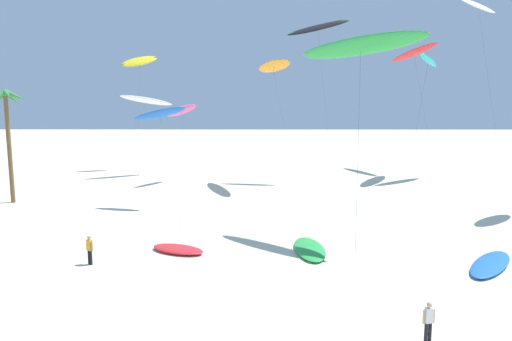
{
  "coord_description": "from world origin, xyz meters",
  "views": [
    {
      "loc": [
        -0.97,
        -6.64,
        9.22
      ],
      "look_at": [
        -1.12,
        16.92,
        5.77
      ],
      "focal_mm": 33.19,
      "sensor_mm": 36.0,
      "label": 1
    }
  ],
  "objects_px": {
    "flying_kite_2": "(140,61)",
    "flying_kite_3": "(361,46)",
    "flying_kite_6": "(273,66)",
    "grounded_kite_2": "(178,249)",
    "flying_kite_8": "(414,53)",
    "grounded_kite_0": "(310,249)",
    "flying_kite_4": "(160,114)",
    "person_mid_field": "(429,320)",
    "flying_kite_10": "(182,110)",
    "person_foreground_walker": "(90,249)",
    "palm_tree_1": "(7,112)",
    "flying_kite_9": "(318,28)",
    "flying_kite_1": "(147,100)",
    "flying_kite_7": "(478,6)",
    "grounded_kite_1": "(490,264)",
    "flying_kite_0": "(428,60)"
  },
  "relations": [
    {
      "from": "flying_kite_10",
      "to": "flying_kite_7",
      "type": "bearing_deg",
      "value": 5.6
    },
    {
      "from": "palm_tree_1",
      "to": "flying_kite_6",
      "type": "relative_size",
      "value": 0.73
    },
    {
      "from": "flying_kite_9",
      "to": "flying_kite_3",
      "type": "bearing_deg",
      "value": -90.34
    },
    {
      "from": "flying_kite_4",
      "to": "grounded_kite_0",
      "type": "relative_size",
      "value": 1.87
    },
    {
      "from": "flying_kite_4",
      "to": "palm_tree_1",
      "type": "bearing_deg",
      "value": 172.36
    },
    {
      "from": "grounded_kite_0",
      "to": "person_mid_field",
      "type": "bearing_deg",
      "value": -73.28
    },
    {
      "from": "flying_kite_0",
      "to": "flying_kite_6",
      "type": "xyz_separation_m",
      "value": [
        -18.13,
        -5.46,
        -1.08
      ]
    },
    {
      "from": "flying_kite_9",
      "to": "flying_kite_10",
      "type": "bearing_deg",
      "value": -175.43
    },
    {
      "from": "flying_kite_10",
      "to": "person_foreground_walker",
      "type": "distance_m",
      "value": 28.11
    },
    {
      "from": "flying_kite_1",
      "to": "flying_kite_6",
      "type": "height_order",
      "value": "flying_kite_6"
    },
    {
      "from": "flying_kite_10",
      "to": "grounded_kite_2",
      "type": "distance_m",
      "value": 26.34
    },
    {
      "from": "flying_kite_1",
      "to": "flying_kite_7",
      "type": "bearing_deg",
      "value": -3.12
    },
    {
      "from": "flying_kite_3",
      "to": "grounded_kite_1",
      "type": "xyz_separation_m",
      "value": [
        6.67,
        -4.9,
        -12.53
      ]
    },
    {
      "from": "palm_tree_1",
      "to": "grounded_kite_1",
      "type": "bearing_deg",
      "value": -25.32
    },
    {
      "from": "person_foreground_walker",
      "to": "person_mid_field",
      "type": "distance_m",
      "value": 18.34
    },
    {
      "from": "grounded_kite_1",
      "to": "flying_kite_4",
      "type": "bearing_deg",
      "value": 145.21
    },
    {
      "from": "flying_kite_7",
      "to": "person_foreground_walker",
      "type": "relative_size",
      "value": 12.25
    },
    {
      "from": "flying_kite_10",
      "to": "flying_kite_4",
      "type": "bearing_deg",
      "value": -89.54
    },
    {
      "from": "flying_kite_7",
      "to": "flying_kite_8",
      "type": "height_order",
      "value": "flying_kite_7"
    },
    {
      "from": "palm_tree_1",
      "to": "person_mid_field",
      "type": "bearing_deg",
      "value": -41.07
    },
    {
      "from": "flying_kite_1",
      "to": "flying_kite_7",
      "type": "relative_size",
      "value": 0.49
    },
    {
      "from": "grounded_kite_0",
      "to": "grounded_kite_2",
      "type": "relative_size",
      "value": 1.3
    },
    {
      "from": "flying_kite_8",
      "to": "grounded_kite_0",
      "type": "height_order",
      "value": "flying_kite_8"
    },
    {
      "from": "flying_kite_2",
      "to": "flying_kite_10",
      "type": "xyz_separation_m",
      "value": [
        7.25,
        -11.02,
        -6.25
      ]
    },
    {
      "from": "palm_tree_1",
      "to": "grounded_kite_1",
      "type": "height_order",
      "value": "palm_tree_1"
    },
    {
      "from": "flying_kite_6",
      "to": "grounded_kite_2",
      "type": "relative_size",
      "value": 3.65
    },
    {
      "from": "palm_tree_1",
      "to": "flying_kite_2",
      "type": "distance_m",
      "value": 23.32
    },
    {
      "from": "grounded_kite_0",
      "to": "flying_kite_9",
      "type": "bearing_deg",
      "value": 82.52
    },
    {
      "from": "flying_kite_2",
      "to": "person_mid_field",
      "type": "distance_m",
      "value": 53.67
    },
    {
      "from": "flying_kite_4",
      "to": "person_mid_field",
      "type": "xyz_separation_m",
      "value": [
        15.05,
        -23.52,
        -7.28
      ]
    },
    {
      "from": "palm_tree_1",
      "to": "flying_kite_9",
      "type": "relative_size",
      "value": 0.56
    },
    {
      "from": "grounded_kite_1",
      "to": "flying_kite_8",
      "type": "bearing_deg",
      "value": 79.26
    },
    {
      "from": "person_foreground_walker",
      "to": "grounded_kite_2",
      "type": "bearing_deg",
      "value": 26.57
    },
    {
      "from": "flying_kite_2",
      "to": "flying_kite_3",
      "type": "height_order",
      "value": "flying_kite_2"
    },
    {
      "from": "palm_tree_1",
      "to": "flying_kite_7",
      "type": "height_order",
      "value": "flying_kite_7"
    },
    {
      "from": "flying_kite_2",
      "to": "flying_kite_4",
      "type": "height_order",
      "value": "flying_kite_2"
    },
    {
      "from": "flying_kite_4",
      "to": "grounded_kite_2",
      "type": "distance_m",
      "value": 15.26
    },
    {
      "from": "flying_kite_3",
      "to": "flying_kite_10",
      "type": "relative_size",
      "value": 1.48
    },
    {
      "from": "flying_kite_0",
      "to": "grounded_kite_0",
      "type": "height_order",
      "value": "flying_kite_0"
    },
    {
      "from": "flying_kite_8",
      "to": "grounded_kite_2",
      "type": "bearing_deg",
      "value": -125.53
    },
    {
      "from": "flying_kite_4",
      "to": "flying_kite_1",
      "type": "bearing_deg",
      "value": 106.45
    },
    {
      "from": "flying_kite_1",
      "to": "grounded_kite_1",
      "type": "xyz_separation_m",
      "value": [
        26.82,
        -32.72,
        -9.19
      ]
    },
    {
      "from": "grounded_kite_2",
      "to": "flying_kite_7",
      "type": "bearing_deg",
      "value": 43.09
    },
    {
      "from": "person_mid_field",
      "to": "palm_tree_1",
      "type": "bearing_deg",
      "value": 138.93
    },
    {
      "from": "flying_kite_0",
      "to": "person_foreground_walker",
      "type": "distance_m",
      "value": 44.05
    },
    {
      "from": "flying_kite_8",
      "to": "grounded_kite_0",
      "type": "bearing_deg",
      "value": -115.94
    },
    {
      "from": "flying_kite_4",
      "to": "person_mid_field",
      "type": "distance_m",
      "value": 28.85
    },
    {
      "from": "flying_kite_4",
      "to": "flying_kite_3",
      "type": "bearing_deg",
      "value": -34.09
    },
    {
      "from": "flying_kite_2",
      "to": "flying_kite_7",
      "type": "distance_m",
      "value": 42.01
    },
    {
      "from": "person_mid_field",
      "to": "grounded_kite_2",
      "type": "bearing_deg",
      "value": 136.36
    }
  ]
}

